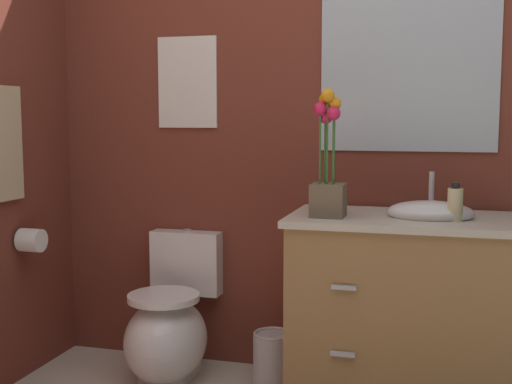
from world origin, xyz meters
TOP-DOWN VIEW (x-y plane):
  - wall_back at (0.20, 1.57)m, footprint 4.50×0.05m
  - toilet at (-0.76, 1.28)m, footprint 0.38×0.59m
  - vanity_cabinet at (0.32, 1.25)m, footprint 0.94×0.56m
  - flower_vase at (0.02, 1.15)m, footprint 0.14×0.14m
  - soap_bottle at (0.54, 1.17)m, footprint 0.06×0.06m
  - trash_bin at (-0.25, 1.27)m, footprint 0.18×0.18m
  - wall_poster at (-0.76, 1.54)m, footprint 0.31×0.01m
  - wall_mirror at (0.32, 1.54)m, footprint 0.80×0.01m
  - hanging_towel at (-1.43, 0.96)m, footprint 0.03×0.28m
  - toilet_paper_roll at (-1.38, 1.08)m, footprint 0.11×0.11m

SIDE VIEW (x-z plane):
  - trash_bin at x=-0.25m, z-range 0.00..0.27m
  - toilet at x=-0.76m, z-range -0.10..0.59m
  - vanity_cabinet at x=0.32m, z-range -0.08..0.94m
  - toilet_paper_roll at x=-1.38m, z-range 0.62..0.74m
  - soap_bottle at x=0.54m, z-range 0.83..0.99m
  - flower_vase at x=0.02m, z-range 0.76..1.30m
  - hanging_towel at x=-1.43m, z-range 0.88..1.40m
  - wall_back at x=0.20m, z-range 0.00..2.50m
  - wall_poster at x=-0.76m, z-range 1.20..1.66m
  - wall_mirror at x=0.32m, z-range 1.10..1.80m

